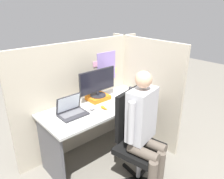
% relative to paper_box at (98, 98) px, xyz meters
% --- Properties ---
extents(ground_plane, '(12.00, 12.00, 0.00)m').
position_rel_paper_box_xyz_m(ground_plane, '(-0.10, -0.48, -0.78)').
color(ground_plane, slate).
extents(cubicle_panel_back, '(2.00, 0.05, 1.52)m').
position_rel_paper_box_xyz_m(cubicle_panel_back, '(-0.10, 0.20, -0.01)').
color(cubicle_panel_back, '#B7AD99').
rests_on(cubicle_panel_back, ground).
extents(cubicle_panel_right, '(0.04, 1.29, 1.52)m').
position_rel_paper_box_xyz_m(cubicle_panel_right, '(0.67, -0.22, -0.01)').
color(cubicle_panel_right, '#B7AD99').
rests_on(cubicle_panel_right, ground).
extents(desk, '(1.50, 0.66, 0.75)m').
position_rel_paper_box_xyz_m(desk, '(-0.10, -0.15, -0.21)').
color(desk, '#B7B7B2').
rests_on(desk, ground).
extents(paper_box, '(0.28, 0.22, 0.06)m').
position_rel_paper_box_xyz_m(paper_box, '(0.00, 0.00, 0.00)').
color(paper_box, orange).
rests_on(paper_box, desk).
extents(monitor, '(0.56, 0.21, 0.36)m').
position_rel_paper_box_xyz_m(monitor, '(0.00, 0.00, 0.22)').
color(monitor, '#232328').
rests_on(monitor, paper_box).
extents(laptop, '(0.32, 0.22, 0.23)m').
position_rel_paper_box_xyz_m(laptop, '(-0.49, -0.13, 0.02)').
color(laptop, '#2D2D33').
rests_on(laptop, desk).
extents(mouse, '(0.07, 0.05, 0.04)m').
position_rel_paper_box_xyz_m(mouse, '(-0.25, -0.20, -0.01)').
color(mouse, gray).
rests_on(mouse, desk).
extents(stapler, '(0.04, 0.14, 0.05)m').
position_rel_paper_box_xyz_m(stapler, '(0.58, -0.10, -0.00)').
color(stapler, '#2D2D33').
rests_on(stapler, desk).
extents(carrot_toy, '(0.04, 0.14, 0.04)m').
position_rel_paper_box_xyz_m(carrot_toy, '(-0.13, -0.30, -0.01)').
color(carrot_toy, orange).
rests_on(carrot_toy, desk).
extents(office_chair, '(0.55, 0.60, 1.05)m').
position_rel_paper_box_xyz_m(office_chair, '(-0.04, -0.72, -0.24)').
color(office_chair, black).
rests_on(office_chair, ground).
extents(person, '(0.47, 0.49, 1.35)m').
position_rel_paper_box_xyz_m(person, '(-0.07, -0.88, -0.00)').
color(person, brown).
rests_on(person, ground).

